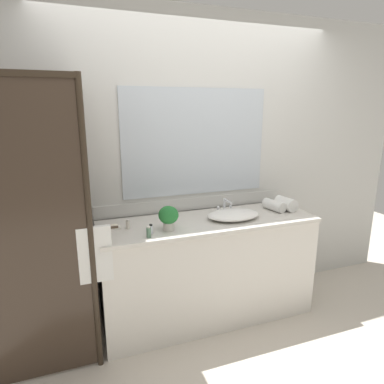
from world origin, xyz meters
The scene contains 13 objects.
ground_plane centered at (0.00, 0.00, 0.00)m, with size 8.00×8.00×0.00m, color beige.
wall_back_with_mirror centered at (0.00, 0.34, 1.30)m, with size 4.40×0.06×2.60m.
vanity_cabinet centered at (0.00, 0.01, 0.45)m, with size 1.80×0.58×0.90m.
shower_enclosure centered at (-1.27, -0.19, 1.02)m, with size 1.20×0.59×2.00m.
sink_basin centered at (0.21, -0.03, 0.93)m, with size 0.45×0.31×0.07m, color white.
faucet centered at (0.21, 0.13, 0.94)m, with size 0.17×0.16×0.13m.
potted_plant centered at (-0.38, -0.11, 1.01)m, with size 0.15×0.15×0.19m.
soap_dish centered at (-0.77, 0.06, 0.91)m, with size 0.10×0.07×0.04m.
amenity_bottle_conditioner centered at (-0.67, 0.02, 0.93)m, with size 0.03×0.03×0.07m.
amenity_bottle_shampoo centered at (-0.55, -0.21, 0.94)m, with size 0.03×0.03×0.09m.
amenity_bottle_body_wash centered at (-0.52, -0.14, 0.93)m, with size 0.03×0.03×0.07m.
rolled_towel_near_edge centered at (0.76, 0.02, 0.96)m, with size 0.12×0.12×0.19m, color white.
rolled_towel_middle centered at (0.65, 0.04, 0.95)m, with size 0.09×0.09×0.21m, color white.
Camera 1 is at (-1.01, -2.39, 1.79)m, focal length 30.93 mm.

